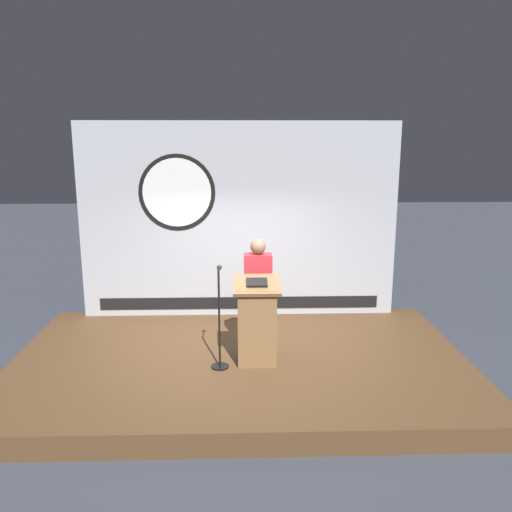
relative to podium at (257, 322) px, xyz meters
The scene contains 6 objects.
ground_plane 0.94m from the podium, 137.54° to the left, with size 40.00×40.00×0.00m, color #383D47.
stage_platform 0.80m from the podium, 137.54° to the left, with size 6.40×4.00×0.30m, color brown.
banner_display 2.34m from the podium, 97.23° to the left, with size 5.38×0.12×3.31m.
podium is the anchor object (origin of this frame).
speaker_person 0.55m from the podium, 86.11° to the left, with size 0.40×0.26×1.65m.
microphone_stand 0.53m from the podium, 167.93° to the right, with size 0.24×0.46×1.37m.
Camera 1 is at (-0.00, -7.00, 3.36)m, focal length 36.94 mm.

